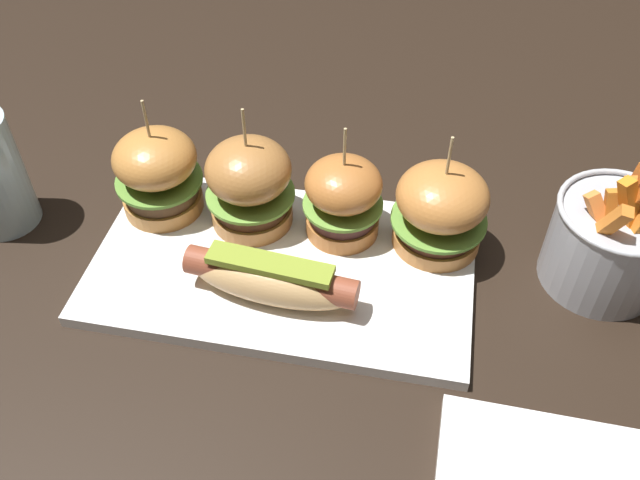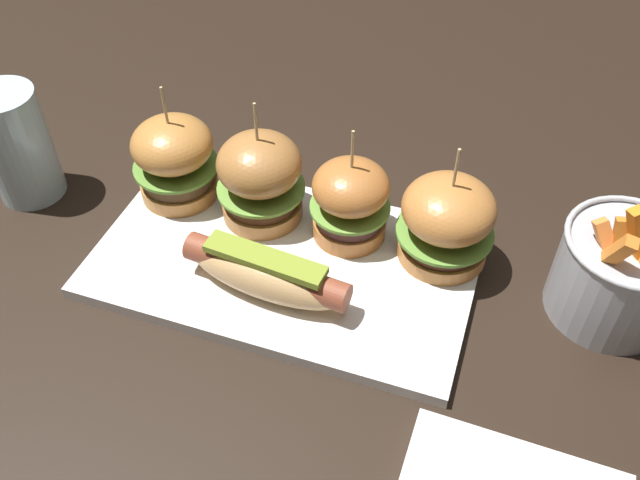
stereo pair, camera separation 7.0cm
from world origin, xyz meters
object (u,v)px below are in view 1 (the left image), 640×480
(hot_dog, at_px, (272,279))
(slider_center_left, at_px, (249,183))
(slider_far_left, at_px, (158,172))
(slider_far_right, at_px, (441,208))
(platter_main, at_px, (283,266))
(fries_bucket, at_px, (610,243))
(slider_center_right, at_px, (343,198))

(hot_dog, bearing_deg, slider_center_left, 115.12)
(slider_far_left, height_order, slider_far_right, slider_far_left)
(platter_main, relative_size, fries_bucket, 2.77)
(fries_bucket, bearing_deg, slider_far_right, 177.60)
(slider_center_right, bearing_deg, fries_bucket, -1.19)
(slider_far_right, bearing_deg, fries_bucket, -2.40)
(slider_far_left, relative_size, slider_center_left, 0.97)
(slider_far_left, height_order, slider_center_right, slider_far_left)
(platter_main, relative_size, slider_far_right, 2.85)
(slider_center_left, distance_m, fries_bucket, 0.38)
(slider_center_left, bearing_deg, platter_main, -49.78)
(slider_far_right, bearing_deg, slider_far_left, -179.66)
(slider_far_left, bearing_deg, platter_main, -20.86)
(slider_center_left, xyz_separation_m, slider_center_right, (0.10, 0.00, -0.01))
(hot_dog, relative_size, slider_far_right, 1.26)
(hot_dog, distance_m, slider_center_left, 0.12)
(platter_main, bearing_deg, slider_center_right, 47.47)
(slider_far_left, bearing_deg, slider_far_right, 0.34)
(slider_far_left, height_order, slider_center_left, slider_center_left)
(slider_far_right, bearing_deg, slider_center_right, -179.17)
(slider_far_left, distance_m, slider_center_left, 0.11)
(slider_center_left, bearing_deg, slider_center_right, 1.02)
(slider_center_left, height_order, slider_far_right, slider_center_left)
(slider_center_right, distance_m, slider_far_right, 0.10)
(slider_far_left, distance_m, fries_bucket, 0.49)
(slider_far_left, xyz_separation_m, slider_center_left, (0.11, -0.00, 0.00))
(hot_dog, distance_m, slider_far_left, 0.19)
(slider_center_left, relative_size, slider_far_right, 1.05)
(slider_far_left, bearing_deg, slider_center_left, -0.81)
(platter_main, distance_m, fries_bucket, 0.34)
(platter_main, xyz_separation_m, slider_center_right, (0.05, 0.06, 0.05))
(slider_far_right, xyz_separation_m, fries_bucket, (0.17, -0.01, -0.01))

